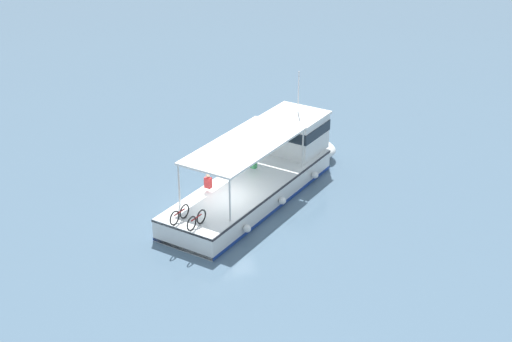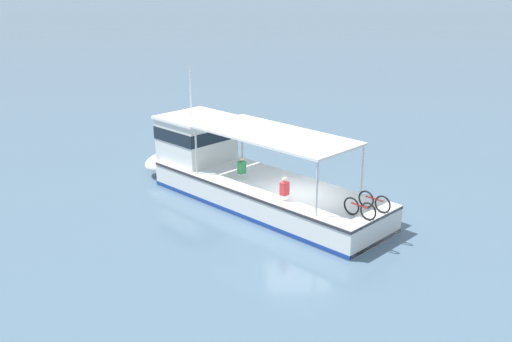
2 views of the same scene
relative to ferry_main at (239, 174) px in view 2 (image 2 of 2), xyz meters
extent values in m
plane|color=slate|center=(2.72, 2.26, -1.01)|extent=(400.00, 400.00, 0.00)
cube|color=white|center=(1.19, 1.10, -0.46)|extent=(10.10, 9.68, 1.10)
ellipsoid|color=white|center=(-3.36, -3.11, -0.46)|extent=(3.61, 3.66, 1.01)
cube|color=navy|center=(1.19, 1.10, -0.91)|extent=(10.13, 9.71, 0.16)
cube|color=#2D2D33|center=(1.19, 1.10, 0.01)|extent=(10.14, 9.73, 0.10)
cube|color=white|center=(-2.04, -1.89, 1.04)|extent=(3.76, 3.76, 1.90)
cube|color=#19232D|center=(-2.04, -1.89, 1.37)|extent=(3.83, 3.84, 0.56)
cube|color=white|center=(-2.04, -1.89, 2.05)|extent=(3.98, 3.99, 0.12)
cube|color=white|center=(1.52, 1.40, 2.14)|extent=(6.92, 6.71, 0.10)
cylinder|color=silver|center=(0.06, -1.80, 1.09)|extent=(0.08, 0.08, 2.00)
cylinder|color=silver|center=(-1.79, 0.19, 1.09)|extent=(0.08, 0.08, 2.00)
cylinder|color=silver|center=(4.83, 2.61, 1.09)|extent=(0.08, 0.08, 2.00)
cylinder|color=silver|center=(2.98, 4.61, 1.09)|extent=(0.08, 0.08, 2.00)
cylinder|color=silver|center=(-2.26, -2.09, 3.21)|extent=(0.06, 0.06, 2.20)
sphere|color=white|center=(-2.52, 0.09, -0.52)|extent=(0.36, 0.36, 0.36)
sphere|color=white|center=(-0.09, 2.34, -0.52)|extent=(0.36, 0.36, 0.36)
sphere|color=white|center=(2.18, 4.44, -0.52)|extent=(0.36, 0.36, 0.36)
torus|color=black|center=(4.83, 3.86, 0.42)|extent=(0.53, 0.49, 0.66)
torus|color=black|center=(5.35, 4.33, 0.42)|extent=(0.53, 0.49, 0.66)
cylinder|color=maroon|center=(5.09, 4.09, 0.54)|extent=(0.55, 0.52, 0.06)
torus|color=black|center=(4.22, 4.52, 0.42)|extent=(0.53, 0.49, 0.66)
torus|color=black|center=(4.74, 4.99, 0.42)|extent=(0.53, 0.49, 0.66)
cylinder|color=maroon|center=(4.48, 4.75, 0.54)|extent=(0.55, 0.52, 0.06)
cube|color=red|center=(3.31, 1.63, 0.55)|extent=(0.38, 0.38, 0.52)
sphere|color=beige|center=(3.31, 1.63, 0.92)|extent=(0.20, 0.20, 0.20)
cube|color=#338C4C|center=(0.72, 0.10, 0.55)|extent=(0.38, 0.38, 0.52)
sphere|color=beige|center=(0.72, 0.10, 0.92)|extent=(0.20, 0.20, 0.20)
camera|label=1|loc=(9.25, 31.79, 15.74)|focal=51.77mm
camera|label=2|loc=(23.81, -0.43, 8.21)|focal=41.23mm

